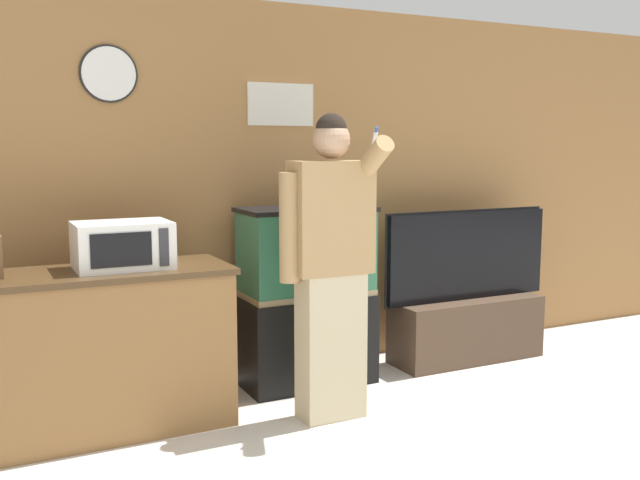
{
  "coord_description": "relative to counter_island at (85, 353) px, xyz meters",
  "views": [
    {
      "loc": [
        -1.95,
        -1.61,
        1.63
      ],
      "look_at": [
        -0.04,
        2.25,
        1.05
      ],
      "focal_mm": 40.0,
      "sensor_mm": 36.0,
      "label": 1
    }
  ],
  "objects": [
    {
      "name": "wall_back_paneled",
      "position": [
        1.41,
        0.63,
        0.83
      ],
      "size": [
        10.0,
        0.08,
        2.6
      ],
      "color": "olive",
      "rests_on": "ground_plane"
    },
    {
      "name": "counter_island",
      "position": [
        0.0,
        0.0,
        0.0
      ],
      "size": [
        1.64,
        0.61,
        0.93
      ],
      "color": "brown",
      "rests_on": "ground_plane"
    },
    {
      "name": "microwave",
      "position": [
        0.23,
        0.0,
        0.6
      ],
      "size": [
        0.53,
        0.38,
        0.26
      ],
      "color": "white",
      "rests_on": "counter_island"
    },
    {
      "name": "aquarium_on_stand",
      "position": [
        1.48,
        0.23,
        0.14
      ],
      "size": [
        0.89,
        0.46,
        1.21
      ],
      "color": "black",
      "rests_on": "ground_plane"
    },
    {
      "name": "tv_on_stand",
      "position": [
        2.8,
        0.18,
        -0.12
      ],
      "size": [
        1.42,
        0.4,
        1.14
      ],
      "color": "#4C3828",
      "rests_on": "ground_plane"
    },
    {
      "name": "person_standing",
      "position": [
        1.34,
        -0.4,
        0.47
      ],
      "size": [
        0.57,
        0.43,
        1.81
      ],
      "color": "#BCAD89",
      "rests_on": "ground_plane"
    }
  ]
}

